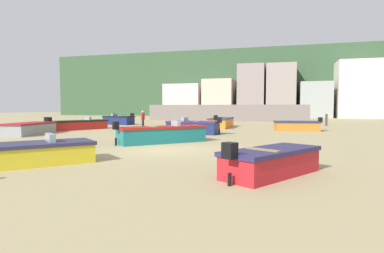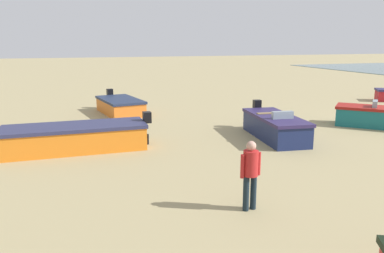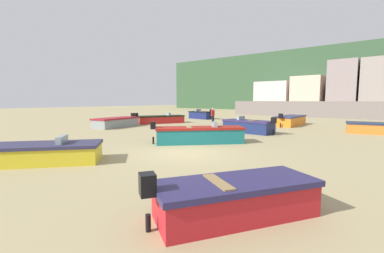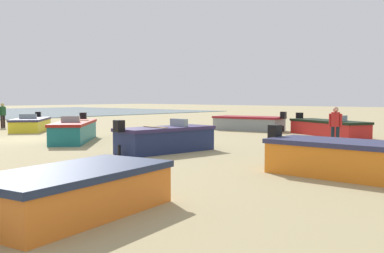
% 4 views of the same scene
% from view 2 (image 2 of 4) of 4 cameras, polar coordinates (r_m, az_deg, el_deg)
% --- Properties ---
extents(boat_navy_2, '(4.10, 1.86, 1.24)m').
position_cam_2_polar(boat_navy_2, '(15.71, 12.01, 0.01)').
color(boat_navy_2, navy).
rests_on(boat_navy_2, ground).
extents(boat_orange_3, '(1.70, 5.15, 1.23)m').
position_cam_2_polar(boat_orange_3, '(14.28, -16.64, -1.55)').
color(boat_orange_3, orange).
rests_on(boat_orange_3, ground).
extents(boat_orange_8, '(3.84, 2.30, 1.11)m').
position_cam_2_polar(boat_orange_8, '(21.02, -10.47, 2.98)').
color(boat_orange_8, orange).
rests_on(boat_orange_8, ground).
extents(beach_walker_distant, '(0.39, 0.54, 1.62)m').
position_cam_2_polar(beach_walker_distant, '(8.87, 8.55, -6.30)').
color(beach_walker_distant, '#16242D').
rests_on(beach_walker_distant, ground).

